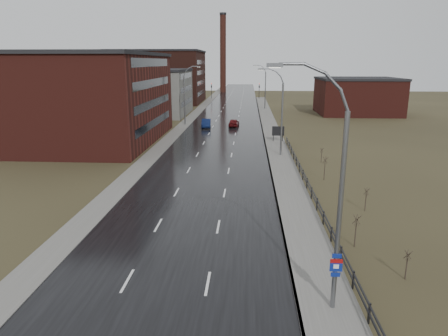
# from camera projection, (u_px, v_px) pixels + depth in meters

# --- Properties ---
(ground) EXTENTS (320.00, 320.00, 0.00)m
(ground) POSITION_uv_depth(u_px,v_px,m) (150.00, 329.00, 18.69)
(ground) COLOR #2D2819
(ground) RESTS_ON ground
(road) EXTENTS (14.00, 300.00, 0.06)m
(road) POSITION_uv_depth(u_px,v_px,m) (225.00, 127.00, 76.56)
(road) COLOR black
(road) RESTS_ON ground
(sidewalk_right) EXTENTS (3.20, 180.00, 0.18)m
(sidewalk_right) POSITION_uv_depth(u_px,v_px,m) (280.00, 157.00, 51.93)
(sidewalk_right) COLOR #595651
(sidewalk_right) RESTS_ON ground
(curb_right) EXTENTS (0.16, 180.00, 0.18)m
(curb_right) POSITION_uv_depth(u_px,v_px,m) (268.00, 157.00, 52.02)
(curb_right) COLOR slate
(curb_right) RESTS_ON ground
(sidewalk_left) EXTENTS (2.40, 260.00, 0.12)m
(sidewalk_left) POSITION_uv_depth(u_px,v_px,m) (183.00, 126.00, 77.02)
(sidewalk_left) COLOR #595651
(sidewalk_left) RESTS_ON ground
(warehouse_near) EXTENTS (22.44, 28.56, 13.50)m
(warehouse_near) POSITION_uv_depth(u_px,v_px,m) (84.00, 98.00, 61.58)
(warehouse_near) COLOR #471914
(warehouse_near) RESTS_ON ground
(warehouse_mid) EXTENTS (16.32, 20.40, 10.50)m
(warehouse_mid) POSITION_uv_depth(u_px,v_px,m) (153.00, 92.00, 93.62)
(warehouse_mid) COLOR slate
(warehouse_mid) RESTS_ON ground
(warehouse_far) EXTENTS (26.52, 24.48, 15.50)m
(warehouse_far) POSITION_uv_depth(u_px,v_px,m) (159.00, 76.00, 122.20)
(warehouse_far) COLOR #331611
(warehouse_far) RESTS_ON ground
(building_right) EXTENTS (18.36, 16.32, 8.50)m
(building_right) POSITION_uv_depth(u_px,v_px,m) (357.00, 96.00, 94.92)
(building_right) COLOR #471914
(building_right) RESTS_ON ground
(smokestack) EXTENTS (2.70, 2.70, 30.70)m
(smokestack) POSITION_uv_depth(u_px,v_px,m) (223.00, 53.00, 159.72)
(smokestack) COLOR #331611
(smokestack) RESTS_ON ground
(streetlight_main) EXTENTS (3.91, 0.29, 12.11)m
(streetlight_main) POSITION_uv_depth(u_px,v_px,m) (334.00, 196.00, 18.56)
(streetlight_main) COLOR slate
(streetlight_main) RESTS_ON ground
(streetlight_right_mid) EXTENTS (3.36, 0.28, 11.35)m
(streetlight_right_mid) POSITION_uv_depth(u_px,v_px,m) (280.00, 112.00, 51.42)
(streetlight_right_mid) COLOR slate
(streetlight_right_mid) RESTS_ON ground
(streetlight_left) EXTENTS (3.36, 0.28, 11.35)m
(streetlight_left) POSITION_uv_depth(u_px,v_px,m) (186.00, 95.00, 77.44)
(streetlight_left) COLOR slate
(streetlight_left) RESTS_ON ground
(streetlight_right_far) EXTENTS (3.36, 0.28, 11.35)m
(streetlight_right_far) POSITION_uv_depth(u_px,v_px,m) (264.00, 87.00, 103.50)
(streetlight_right_far) COLOR slate
(streetlight_right_far) RESTS_ON ground
(guardrail) EXTENTS (0.10, 53.05, 1.10)m
(guardrail) POSITION_uv_depth(u_px,v_px,m) (313.00, 194.00, 35.57)
(guardrail) COLOR black
(guardrail) RESTS_ON ground
(shrub_b) EXTENTS (0.43, 0.45, 1.79)m
(shrub_b) POSITION_uv_depth(u_px,v_px,m) (407.00, 264.00, 22.71)
(shrub_b) COLOR #382D23
(shrub_b) RESTS_ON ground
(shrub_c) EXTENTS (0.54, 0.57, 2.28)m
(shrub_c) POSITION_uv_depth(u_px,v_px,m) (356.00, 230.00, 26.67)
(shrub_c) COLOR #382D23
(shrub_c) RESTS_ON ground
(shrub_d) EXTENTS (0.48, 0.50, 2.00)m
(shrub_d) POSITION_uv_depth(u_px,v_px,m) (366.00, 199.00, 33.20)
(shrub_d) COLOR #382D23
(shrub_d) RESTS_ON ground
(shrub_e) EXTENTS (0.60, 0.63, 2.53)m
(shrub_e) POSITION_uv_depth(u_px,v_px,m) (325.00, 168.00, 41.86)
(shrub_e) COLOR #382D23
(shrub_e) RESTS_ON ground
(shrub_f) EXTENTS (0.44, 0.46, 1.82)m
(shrub_f) POSITION_uv_depth(u_px,v_px,m) (322.00, 155.00, 49.32)
(shrub_f) COLOR #382D23
(shrub_f) RESTS_ON ground
(billboard) EXTENTS (1.87, 0.17, 2.50)m
(billboard) POSITION_uv_depth(u_px,v_px,m) (278.00, 132.00, 61.55)
(billboard) COLOR black
(billboard) RESTS_ON ground
(traffic_light_left) EXTENTS (0.58, 2.73, 5.30)m
(traffic_light_left) POSITION_uv_depth(u_px,v_px,m) (211.00, 85.00, 133.71)
(traffic_light_left) COLOR black
(traffic_light_left) RESTS_ON ground
(traffic_light_right) EXTENTS (0.58, 2.73, 5.30)m
(traffic_light_right) POSITION_uv_depth(u_px,v_px,m) (259.00, 85.00, 132.78)
(traffic_light_right) COLOR black
(traffic_light_right) RESTS_ON ground
(car_near) EXTENTS (2.09, 4.96, 1.59)m
(car_near) POSITION_uv_depth(u_px,v_px,m) (206.00, 123.00, 75.54)
(car_near) COLOR #0C173D
(car_near) RESTS_ON ground
(car_far) EXTENTS (2.12, 4.54, 1.50)m
(car_far) POSITION_uv_depth(u_px,v_px,m) (234.00, 123.00, 76.51)
(car_far) COLOR #500D0F
(car_far) RESTS_ON ground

